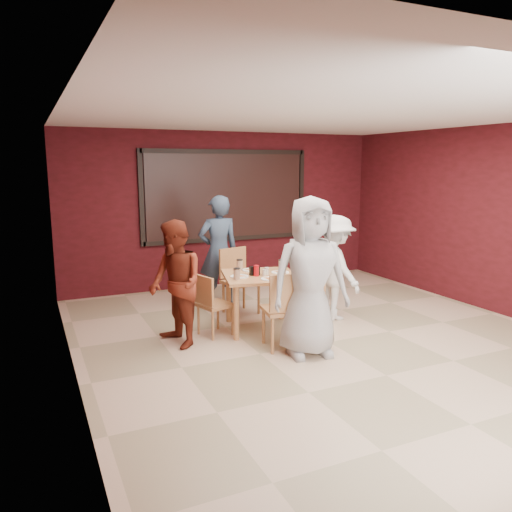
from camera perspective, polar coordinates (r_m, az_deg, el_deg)
name	(u,v)px	position (r m, az deg, el deg)	size (l,w,h in m)	color
floor	(329,342)	(6.46, 8.30, -9.70)	(7.00, 7.00, 0.00)	#CBAD8D
window_blinds	(227,196)	(9.17, -3.32, 6.88)	(3.00, 0.02, 1.50)	black
dining_table	(260,281)	(6.71, 0.47, -2.91)	(1.17, 1.17, 0.91)	tan
chair_front	(285,306)	(6.00, 3.33, -5.74)	(0.53, 0.53, 0.96)	#BE854A
chair_back	(238,277)	(7.51, -2.10, -2.37)	(0.56, 0.56, 0.97)	#BE854A
chair_left	(211,302)	(6.51, -5.18, -5.21)	(0.49, 0.49, 0.82)	#BE854A
chair_right	(312,287)	(7.18, 6.40, -3.56)	(0.49, 0.49, 0.86)	#BE854A
diner_front	(310,277)	(5.79, 6.19, -2.40)	(0.91, 0.59, 1.87)	#ACACAC
diner_back	(218,252)	(7.77, -4.31, 0.49)	(0.64, 0.42, 1.75)	#32445A
diner_left	(176,284)	(6.14, -9.16, -3.19)	(0.76, 0.59, 1.56)	maroon
diner_right	(335,268)	(7.25, 9.02, -1.31)	(0.97, 0.56, 1.51)	white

